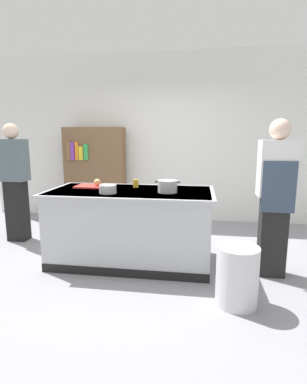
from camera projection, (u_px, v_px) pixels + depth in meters
The scene contains 12 objects.
ground_plane at pixel (131, 261), 3.78m from camera, with size 10.00×10.00×0.00m, color gray.
back_wall at pixel (155, 139), 5.55m from camera, with size 6.40×0.12×3.00m, color white.
counter_island at pixel (131, 225), 3.70m from camera, with size 1.98×0.98×0.90m.
cutting_board at pixel (92, 186), 3.85m from camera, with size 0.40×0.28×0.02m, color red.
onion at pixel (97, 182), 3.82m from camera, with size 0.09×0.09×0.09m, color tan.
stock_pot at pixel (167, 186), 3.47m from camera, with size 0.29×0.22×0.14m.
mixing_bowl at pixel (108, 189), 3.42m from camera, with size 0.20×0.20×0.10m, color #B7BABF.
juice_cup at pixel (136, 183), 3.82m from camera, with size 0.07×0.07×0.10m, color yellow.
trash_bin at pixel (237, 276), 2.77m from camera, with size 0.38×0.38×0.56m, color silver.
person_chef at pixel (275, 195), 3.25m from camera, with size 0.38×0.25×1.72m.
person_guest at pixel (15, 180), 4.40m from camera, with size 0.38×0.24×1.72m.
bookshelf at pixel (95, 174), 5.53m from camera, with size 1.10×0.31×1.70m.
Camera 1 is at (0.80, -3.48, 1.53)m, focal length 28.24 mm.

